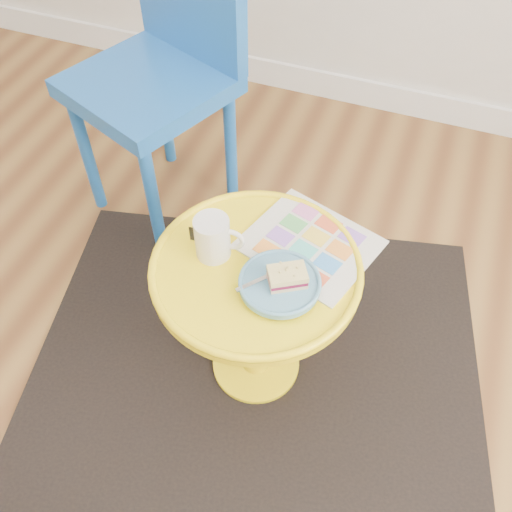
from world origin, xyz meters
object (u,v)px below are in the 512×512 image
(chair, at_px, (165,57))
(newspaper, at_px, (310,244))
(mug, at_px, (213,237))
(side_table, at_px, (256,300))
(plate, at_px, (280,284))

(chair, distance_m, newspaper, 0.79)
(newspaper, height_order, mug, mug)
(chair, xyz_separation_m, mug, (0.41, -0.59, -0.03))
(side_table, distance_m, plate, 0.17)
(newspaper, bearing_deg, plate, -81.79)
(chair, xyz_separation_m, newspaper, (0.62, -0.49, -0.09))
(newspaper, height_order, plate, plate)
(side_table, xyz_separation_m, chair, (-0.52, 0.60, 0.22))
(chair, height_order, plate, chair)
(newspaper, distance_m, mug, 0.24)
(chair, relative_size, mug, 8.22)
(plate, bearing_deg, newspaper, 80.14)
(side_table, height_order, mug, mug)
(side_table, height_order, chair, chair)
(chair, distance_m, plate, 0.87)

